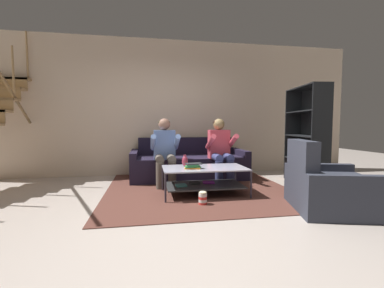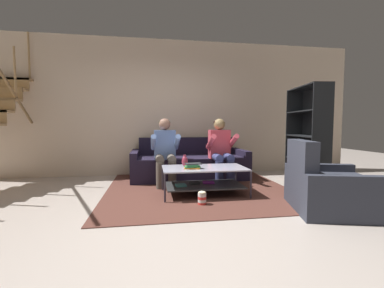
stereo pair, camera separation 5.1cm
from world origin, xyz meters
name	(u,v)px [view 1 (the left image)]	position (x,y,z in m)	size (l,w,h in m)	color
ground	(185,208)	(0.00, 0.00, 0.00)	(16.80, 16.80, 0.00)	#B6A89E
back_partition	(169,108)	(0.00, 2.46, 1.45)	(8.40, 0.12, 2.90)	beige
couch	(188,164)	(0.34, 1.90, 0.28)	(2.27, 0.99, 0.81)	black
person_seated_left	(165,149)	(-0.17, 1.32, 0.65)	(0.50, 0.58, 1.19)	#574F46
person_seated_right	(220,148)	(0.85, 1.32, 0.66)	(0.50, 0.58, 1.19)	navy
coffee_table	(204,176)	(0.38, 0.60, 0.28)	(1.27, 0.70, 0.42)	#B6B6CA
area_rug	(196,186)	(0.37, 1.12, 0.01)	(3.00, 3.25, 0.01)	#542F27
vase	(185,161)	(0.11, 0.73, 0.51)	(0.09, 0.09, 0.18)	#952B40
book_stack	(193,166)	(0.20, 0.52, 0.46)	(0.27, 0.21, 0.08)	orange
bookshelf	(306,147)	(2.40, 1.05, 0.67)	(0.47, 1.10, 1.75)	black
armchair	(328,188)	(1.76, -0.38, 0.28)	(1.12, 1.14, 0.88)	#303440
popcorn_tub	(203,198)	(0.26, 0.10, 0.09)	(0.11, 0.11, 0.19)	red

